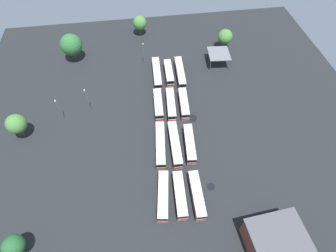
# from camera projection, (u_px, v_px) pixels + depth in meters

# --- Properties ---
(ground_plane) EXTENTS (124.03, 124.03, 0.00)m
(ground_plane) POSITION_uv_depth(u_px,v_px,m) (173.00, 127.00, 79.32)
(ground_plane) COLOR black
(bus_row0_slot0) EXTENTS (14.30, 3.11, 3.35)m
(bus_row0_slot0) POSITION_uv_depth(u_px,v_px,m) (157.00, 73.00, 91.35)
(bus_row0_slot0) COLOR silver
(bus_row0_slot0) RESTS_ON ground_plane
(bus_row0_slot1) EXTENTS (11.26, 2.91, 3.35)m
(bus_row0_slot1) POSITION_uv_depth(u_px,v_px,m) (169.00, 73.00, 91.52)
(bus_row0_slot1) COLOR silver
(bus_row0_slot1) RESTS_ON ground_plane
(bus_row0_slot2) EXTENTS (14.31, 3.20, 3.35)m
(bus_row0_slot2) POSITION_uv_depth(u_px,v_px,m) (180.00, 73.00, 91.58)
(bus_row0_slot2) COLOR silver
(bus_row0_slot2) RESTS_ON ground_plane
(bus_row1_slot0) EXTENTS (11.44, 3.10, 3.35)m
(bus_row1_slot0) POSITION_uv_depth(u_px,v_px,m) (158.00, 104.00, 82.49)
(bus_row1_slot0) COLOR silver
(bus_row1_slot0) RESTS_ON ground_plane
(bus_row1_slot1) EXTENTS (12.16, 3.42, 3.35)m
(bus_row1_slot1) POSITION_uv_depth(u_px,v_px,m) (171.00, 104.00, 82.52)
(bus_row1_slot1) COLOR silver
(bus_row1_slot1) RESTS_ON ground_plane
(bus_row1_slot2) EXTENTS (11.41, 3.29, 3.35)m
(bus_row1_slot2) POSITION_uv_depth(u_px,v_px,m) (184.00, 104.00, 82.68)
(bus_row1_slot2) COLOR silver
(bus_row1_slot2) RESTS_ON ground_plane
(bus_row2_slot0) EXTENTS (14.39, 3.97, 3.35)m
(bus_row2_slot0) POSITION_uv_depth(u_px,v_px,m) (160.00, 144.00, 73.34)
(bus_row2_slot0) COLOR silver
(bus_row2_slot0) RESTS_ON ground_plane
(bus_row2_slot1) EXTENTS (14.28, 2.91, 3.35)m
(bus_row2_slot1) POSITION_uv_depth(u_px,v_px,m) (175.00, 144.00, 73.44)
(bus_row2_slot1) COLOR silver
(bus_row2_slot1) RESTS_ON ground_plane
(bus_row2_slot2) EXTENTS (12.08, 3.51, 3.35)m
(bus_row2_slot2) POSITION_uv_depth(u_px,v_px,m) (189.00, 144.00, 73.46)
(bus_row2_slot2) COLOR silver
(bus_row2_slot2) RESTS_ON ground_plane
(bus_row3_slot0) EXTENTS (12.38, 4.29, 3.35)m
(bus_row3_slot0) POSITION_uv_depth(u_px,v_px,m) (163.00, 196.00, 64.23)
(bus_row3_slot0) COLOR silver
(bus_row3_slot0) RESTS_ON ground_plane
(bus_row3_slot1) EXTENTS (11.66, 3.05, 3.35)m
(bus_row3_slot1) POSITION_uv_depth(u_px,v_px,m) (180.00, 195.00, 64.36)
(bus_row3_slot1) COLOR silver
(bus_row3_slot1) RESTS_ON ground_plane
(bus_row3_slot2) EXTENTS (11.88, 2.79, 3.35)m
(bus_row3_slot2) POSITION_uv_depth(u_px,v_px,m) (197.00, 195.00, 64.37)
(bus_row3_slot2) COLOR silver
(bus_row3_slot2) RESTS_ON ground_plane
(depot_building) EXTENTS (10.11, 12.54, 6.78)m
(depot_building) POSITION_uv_depth(u_px,v_px,m) (274.00, 239.00, 56.58)
(depot_building) COLOR brown
(depot_building) RESTS_ON ground_plane
(maintenance_shelter) EXTENTS (8.82, 8.13, 4.40)m
(maintenance_shelter) POSITION_uv_depth(u_px,v_px,m) (219.00, 54.00, 94.10)
(maintenance_shelter) COLOR slate
(maintenance_shelter) RESTS_ON ground_plane
(lamp_post_near_entrance) EXTENTS (0.56, 0.28, 9.17)m
(lamp_post_near_entrance) POSITION_uv_depth(u_px,v_px,m) (88.00, 100.00, 79.25)
(lamp_post_near_entrance) COLOR slate
(lamp_post_near_entrance) RESTS_ON ground_plane
(lamp_post_by_building) EXTENTS (0.56, 0.28, 8.57)m
(lamp_post_by_building) POSITION_uv_depth(u_px,v_px,m) (144.00, 53.00, 93.53)
(lamp_post_by_building) COLOR slate
(lamp_post_by_building) RESTS_ON ground_plane
(lamp_post_far_corner) EXTENTS (0.56, 0.28, 8.38)m
(lamp_post_far_corner) POSITION_uv_depth(u_px,v_px,m) (59.00, 109.00, 77.46)
(lamp_post_far_corner) COLOR slate
(lamp_post_far_corner) RESTS_ON ground_plane
(tree_west_edge) EXTENTS (5.38, 5.38, 7.77)m
(tree_west_edge) POSITION_uv_depth(u_px,v_px,m) (140.00, 23.00, 104.63)
(tree_west_edge) COLOR brown
(tree_west_edge) RESTS_ON ground_plane
(tree_east_edge) EXTENTS (4.53, 4.53, 7.72)m
(tree_east_edge) POSITION_uv_depth(u_px,v_px,m) (13.00, 246.00, 53.86)
(tree_east_edge) COLOR brown
(tree_east_edge) RESTS_ON ground_plane
(tree_south_edge) EXTENTS (5.53, 5.53, 8.38)m
(tree_south_edge) POSITION_uv_depth(u_px,v_px,m) (16.00, 124.00, 72.92)
(tree_south_edge) COLOR brown
(tree_south_edge) RESTS_ON ground_plane
(tree_northwest) EXTENTS (7.59, 7.59, 10.23)m
(tree_northwest) POSITION_uv_depth(u_px,v_px,m) (71.00, 45.00, 93.62)
(tree_northwest) COLOR brown
(tree_northwest) RESTS_ON ground_plane
(tree_north_edge) EXTENTS (5.47, 5.47, 7.83)m
(tree_north_edge) POSITION_uv_depth(u_px,v_px,m) (225.00, 37.00, 98.92)
(tree_north_edge) COLOR brown
(tree_north_edge) RESTS_ON ground_plane
(puddle_back_corner) EXTENTS (2.13, 2.13, 0.01)m
(puddle_back_corner) POSITION_uv_depth(u_px,v_px,m) (211.00, 187.00, 67.55)
(puddle_back_corner) COLOR black
(puddle_back_corner) RESTS_ON ground_plane
(puddle_front_lane) EXTENTS (3.12, 3.12, 0.01)m
(puddle_front_lane) POSITION_uv_depth(u_px,v_px,m) (192.00, 118.00, 81.38)
(puddle_front_lane) COLOR black
(puddle_front_lane) RESTS_ON ground_plane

